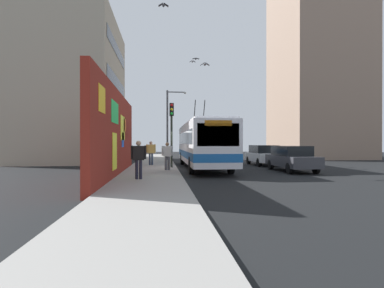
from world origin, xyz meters
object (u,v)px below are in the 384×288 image
at_px(parked_car_dark_gray, 291,158).
at_px(pedestrian_midblock, 151,151).
at_px(pedestrian_at_curb, 167,154).
at_px(traffic_light, 172,124).
at_px(city_bus, 202,143).
at_px(parked_car_white, 264,155).
at_px(pedestrian_near_wall, 139,156).
at_px(street_lamp, 170,120).

distance_m(parked_car_dark_gray, pedestrian_midblock, 9.81).
distance_m(pedestrian_at_curb, traffic_light, 2.73).
relative_size(city_bus, pedestrian_at_curb, 7.51).
height_order(city_bus, parked_car_white, city_bus).
bearing_deg(traffic_light, city_bus, -67.03).
bearing_deg(traffic_light, pedestrian_near_wall, 165.35).
bearing_deg(street_lamp, pedestrian_at_curb, 177.78).
distance_m(city_bus, pedestrian_near_wall, 8.31).
bearing_deg(parked_car_dark_gray, parked_car_white, 0.00).
xyz_separation_m(pedestrian_near_wall, traffic_light, (6.44, -1.68, 1.84)).
bearing_deg(parked_car_dark_gray, city_bus, 61.58).
bearing_deg(pedestrian_midblock, pedestrian_at_curb, -165.66).
distance_m(parked_car_dark_gray, street_lamp, 13.71).
bearing_deg(pedestrian_at_curb, street_lamp, -2.22).
height_order(city_bus, pedestrian_midblock, city_bus).
bearing_deg(pedestrian_midblock, parked_car_white, -83.89).
distance_m(pedestrian_midblock, traffic_light, 3.37).
bearing_deg(traffic_light, pedestrian_midblock, 30.52).
bearing_deg(parked_car_white, city_bus, 115.40).
bearing_deg(parked_car_dark_gray, traffic_light, 75.49).
bearing_deg(pedestrian_near_wall, city_bus, -27.54).
relative_size(parked_car_dark_gray, pedestrian_midblock, 2.70).
bearing_deg(pedestrian_midblock, pedestrian_near_wall, 178.41).
xyz_separation_m(city_bus, pedestrian_at_curb, (-2.85, 2.47, -0.63)).
bearing_deg(pedestrian_at_curb, city_bus, -40.87).
relative_size(pedestrian_at_curb, street_lamp, 0.25).
height_order(pedestrian_midblock, traffic_light, traffic_light).
bearing_deg(parked_car_white, traffic_light, 114.70).
relative_size(pedestrian_near_wall, pedestrian_midblock, 0.99).
xyz_separation_m(city_bus, pedestrian_near_wall, (-7.35, 3.83, -0.58)).
bearing_deg(pedestrian_near_wall, street_lamp, -6.52).
xyz_separation_m(parked_car_white, pedestrian_at_curb, (-5.32, 7.67, 0.28)).
relative_size(city_bus, parked_car_white, 2.93).
bearing_deg(parked_car_white, pedestrian_midblock, 96.11).
bearing_deg(city_bus, pedestrian_near_wall, 152.46).
relative_size(parked_car_white, pedestrian_at_curb, 2.56).
height_order(parked_car_dark_gray, parked_car_white, same).
distance_m(pedestrian_at_curb, street_lamp, 11.62).
xyz_separation_m(traffic_light, street_lamp, (9.31, -0.12, 0.96)).
bearing_deg(traffic_light, parked_car_dark_gray, -104.51).
height_order(parked_car_dark_gray, pedestrian_at_curb, pedestrian_at_curb).
xyz_separation_m(pedestrian_midblock, traffic_light, (-2.44, -1.44, 1.83)).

